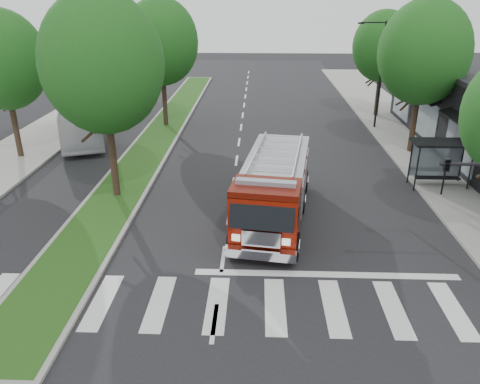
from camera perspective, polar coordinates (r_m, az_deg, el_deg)
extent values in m
plane|color=black|center=(19.04, -2.07, -8.14)|extent=(140.00, 140.00, 0.00)
cube|color=gray|center=(30.15, 23.87, 2.11)|extent=(5.00, 80.00, 0.15)
cube|color=gray|center=(36.34, -9.56, 7.15)|extent=(3.00, 50.00, 0.14)
cube|color=#1E3F12|center=(36.32, -9.56, 7.26)|extent=(2.60, 49.50, 0.02)
cylinder|color=black|center=(26.54, 20.75, 2.62)|extent=(0.08, 0.08, 2.50)
cylinder|color=black|center=(27.57, 26.28, 2.43)|extent=(0.08, 0.08, 2.50)
cylinder|color=black|center=(27.62, 20.03, 3.49)|extent=(0.08, 0.08, 2.50)
cylinder|color=black|center=(28.60, 25.38, 3.29)|extent=(0.08, 0.08, 2.50)
cube|color=black|center=(27.17, 23.58, 5.54)|extent=(3.20, 1.60, 0.12)
cube|color=#8C99A5|center=(28.15, 22.70, 3.56)|extent=(2.80, 0.04, 1.80)
cube|color=black|center=(27.78, 22.93, 1.61)|extent=(2.40, 0.40, 0.08)
cylinder|color=black|center=(32.81, 20.45, 8.15)|extent=(0.36, 0.36, 4.40)
ellipsoid|color=#103B10|center=(32.07, 21.55, 15.56)|extent=(5.60, 5.60, 6.44)
cylinder|color=black|center=(42.24, 16.46, 11.43)|extent=(0.36, 0.36, 3.96)
ellipsoid|color=#103B10|center=(41.69, 17.08, 16.63)|extent=(5.00, 5.00, 5.75)
cylinder|color=black|center=(24.58, -15.25, 4.37)|extent=(0.36, 0.36, 4.62)
ellipsoid|color=#103B10|center=(23.59, -16.42, 14.80)|extent=(5.80, 5.80, 6.67)
cylinder|color=black|center=(37.74, -9.18, 11.10)|extent=(0.36, 0.36, 4.40)
ellipsoid|color=#103B10|center=(37.11, -9.62, 17.60)|extent=(5.60, 5.60, 6.44)
cylinder|color=black|center=(33.04, -25.70, 7.21)|extent=(0.36, 0.36, 4.18)
ellipsoid|color=#103B10|center=(32.32, -26.97, 14.16)|extent=(5.20, 5.20, 5.98)
imported|color=black|center=(14.65, 23.67, 1.68)|extent=(0.18, 0.22, 1.10)
cylinder|color=black|center=(37.83, 16.70, 13.26)|extent=(0.16, 0.16, 8.00)
cylinder|color=black|center=(37.21, 15.99, 19.26)|extent=(1.80, 0.10, 0.10)
cube|color=black|center=(37.02, 14.55, 19.31)|extent=(0.45, 0.20, 0.12)
cube|color=#500C04|center=(22.16, 4.14, -1.87)|extent=(3.92, 9.28, 0.27)
cube|color=maroon|center=(22.50, 4.47, 1.64)|extent=(3.62, 7.16, 2.14)
cube|color=maroon|center=(18.70, 3.08, -2.97)|extent=(2.92, 2.29, 2.25)
cube|color=#B2B2B7|center=(22.11, 4.56, 4.35)|extent=(3.62, 7.16, 0.13)
cylinder|color=#B2B2B7|center=(22.16, 2.09, 5.03)|extent=(1.02, 6.37, 0.11)
cylinder|color=#B2B2B7|center=(21.98, 7.08, 4.71)|extent=(1.02, 6.37, 0.11)
cube|color=silver|center=(18.11, 2.50, -7.56)|extent=(2.81, 0.77, 0.37)
cube|color=#8C99A5|center=(18.11, 3.17, 1.14)|extent=(2.38, 0.70, 0.19)
cylinder|color=black|center=(19.08, -0.80, -5.99)|extent=(0.54, 1.22, 1.18)
cylinder|color=black|center=(18.82, 6.62, -6.61)|extent=(0.54, 1.22, 1.18)
cylinder|color=black|center=(23.05, 1.35, -0.63)|extent=(0.54, 1.22, 1.18)
cylinder|color=black|center=(22.84, 7.46, -1.08)|extent=(0.54, 1.22, 1.18)
cylinder|color=black|center=(25.40, 2.26, 1.66)|extent=(0.54, 1.22, 1.18)
cylinder|color=black|center=(25.20, 7.81, 1.28)|extent=(0.54, 1.22, 1.18)
imported|color=silver|center=(36.64, -18.85, 8.81)|extent=(6.38, 11.55, 3.15)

